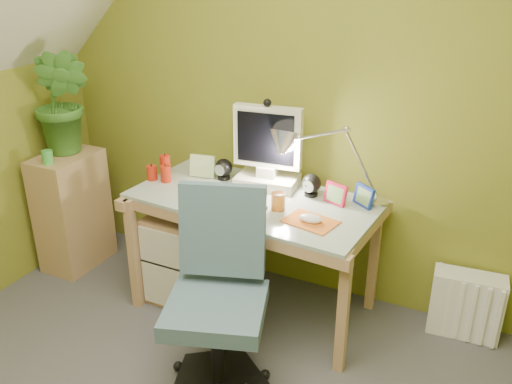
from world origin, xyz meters
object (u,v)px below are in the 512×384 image
at_px(desk_lamp, 348,147).
at_px(side_ledge, 73,211).
at_px(potted_plant, 63,102).
at_px(task_chair, 216,308).
at_px(monitor, 268,141).
at_px(radiator, 466,305).
at_px(desk, 254,254).

distance_m(desk_lamp, side_ledge, 1.85).
bearing_deg(potted_plant, task_chair, -24.49).
distance_m(monitor, task_chair, 0.99).
distance_m(monitor, radiator, 1.38).
bearing_deg(desk, monitor, 94.47).
bearing_deg(desk_lamp, monitor, -167.69).
relative_size(side_ledge, radiator, 2.07).
bearing_deg(desk, task_chair, -74.30).
distance_m(side_ledge, task_chair, 1.53).
height_order(desk, potted_plant, potted_plant).
relative_size(monitor, side_ledge, 0.70).
bearing_deg(task_chair, desk, 82.94).
relative_size(desk, potted_plant, 2.01).
height_order(desk, task_chair, task_chair).
xyz_separation_m(monitor, task_chair, (0.13, -0.83, -0.52)).
distance_m(desk, side_ledge, 1.28).
bearing_deg(radiator, desk_lamp, -176.80).
relative_size(potted_plant, task_chair, 0.72).
bearing_deg(radiator, side_ledge, -176.85).
xyz_separation_m(desk, monitor, (0.00, 0.18, 0.62)).
relative_size(side_ledge, task_chair, 0.85).
bearing_deg(monitor, radiator, -1.74).
relative_size(desk, monitor, 2.47).
bearing_deg(desk_lamp, radiator, 20.30).
distance_m(desk_lamp, task_chair, 1.05).
relative_size(monitor, task_chair, 0.59).
xyz_separation_m(side_ledge, task_chair, (1.41, -0.59, 0.07)).
xyz_separation_m(desk, radiator, (1.14, 0.28, -0.17)).
height_order(monitor, side_ledge, monitor).
bearing_deg(side_ledge, desk_lamp, 7.93).
bearing_deg(radiator, desk, -171.12).
distance_m(potted_plant, task_chair, 1.67).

